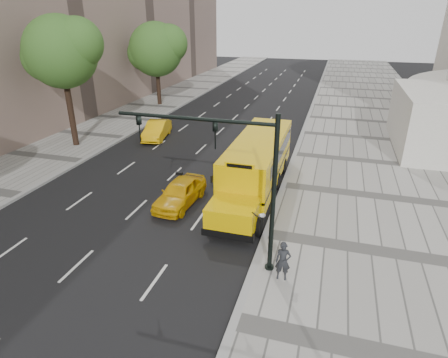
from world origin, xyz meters
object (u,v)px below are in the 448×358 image
(taxi_far, at_px, (157,130))
(traffic_signal, at_px, (236,173))
(school_bus, at_px, (257,161))
(tree_c, at_px, (157,49))
(taxi_near, at_px, (180,192))
(tree_b, at_px, (62,51))
(pedestrian, at_px, (283,261))

(taxi_far, height_order, traffic_signal, traffic_signal)
(school_bus, bearing_deg, tree_c, 128.94)
(school_bus, xyz_separation_m, taxi_near, (-3.52, -3.03, -1.07))
(tree_c, distance_m, school_bus, 24.08)
(tree_b, bearing_deg, school_bus, -13.60)
(tree_c, xyz_separation_m, pedestrian, (17.57, -26.29, -5.07))
(school_bus, bearing_deg, traffic_signal, -84.64)
(traffic_signal, bearing_deg, tree_c, 121.14)
(tree_c, xyz_separation_m, taxi_near, (11.37, -21.46, -5.32))
(tree_c, bearing_deg, pedestrian, -56.25)
(tree_b, height_order, pedestrian, tree_b)
(tree_c, bearing_deg, taxi_far, -65.86)
(taxi_far, bearing_deg, tree_c, 103.16)
(tree_b, xyz_separation_m, taxi_near, (11.39, -6.63, -6.31))
(tree_c, height_order, traffic_signal, tree_c)
(taxi_far, bearing_deg, taxi_near, -69.24)
(tree_c, height_order, taxi_near, tree_c)
(school_bus, bearing_deg, taxi_far, 143.69)
(taxi_far, bearing_deg, pedestrian, -61.27)
(tree_c, relative_size, traffic_signal, 1.37)
(taxi_far, relative_size, pedestrian, 2.73)
(traffic_signal, bearing_deg, taxi_far, 125.87)
(tree_c, bearing_deg, traffic_signal, -58.86)
(tree_b, height_order, taxi_far, tree_b)
(taxi_near, bearing_deg, pedestrian, -33.92)
(tree_b, distance_m, tree_c, 14.86)
(taxi_near, relative_size, taxi_far, 0.94)
(school_bus, bearing_deg, tree_b, 166.40)
(tree_c, xyz_separation_m, taxi_far, (5.01, -11.17, -5.30))
(taxi_far, bearing_deg, school_bus, -47.29)
(taxi_far, bearing_deg, tree_b, -154.86)
(tree_c, distance_m, taxi_near, 24.87)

